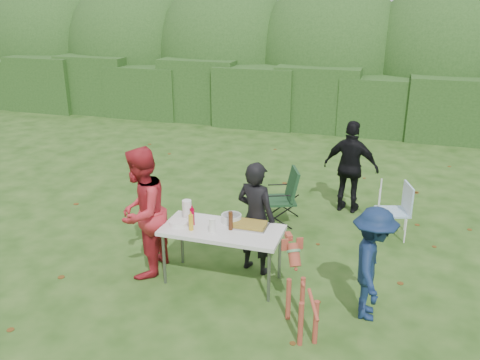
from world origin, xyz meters
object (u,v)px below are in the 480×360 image
(dog, at_px, (302,295))
(beer_bottle, at_px, (231,221))
(mustard_bottle, at_px, (191,223))
(ketchup_bottle, at_px, (192,217))
(folding_table, at_px, (222,232))
(lawn_chair, at_px, (393,210))
(camping_chair, at_px, (279,197))
(person_black_puffy, at_px, (351,167))
(child, at_px, (372,264))
(paper_towel_roll, at_px, (187,210))
(person_red_jacket, at_px, (141,213))
(person_cook, at_px, (256,218))

(dog, xyz_separation_m, beer_bottle, (-1.05, 0.72, 0.42))
(mustard_bottle, distance_m, ketchup_bottle, 0.15)
(folding_table, relative_size, lawn_chair, 1.81)
(lawn_chair, bearing_deg, camping_chair, -12.68)
(folding_table, relative_size, person_black_puffy, 0.96)
(person_black_puffy, relative_size, lawn_chair, 1.88)
(child, xyz_separation_m, paper_towel_roll, (-2.36, 0.33, 0.20))
(dog, distance_m, camping_chair, 2.76)
(paper_towel_roll, bearing_deg, person_black_puffy, 55.51)
(camping_chair, xyz_separation_m, ketchup_bottle, (-0.67, -1.90, 0.39))
(person_red_jacket, xyz_separation_m, mustard_bottle, (0.70, -0.05, -0.02))
(folding_table, relative_size, dog, 1.61)
(person_red_jacket, distance_m, lawn_chair, 3.76)
(child, xyz_separation_m, mustard_bottle, (-2.19, 0.05, 0.17))
(person_black_puffy, bearing_deg, paper_towel_roll, 64.99)
(mustard_bottle, xyz_separation_m, paper_towel_roll, (-0.17, 0.28, 0.03))
(person_black_puffy, relative_size, beer_bottle, 6.50)
(lawn_chair, xyz_separation_m, beer_bottle, (-1.90, -2.03, 0.45))
(folding_table, xyz_separation_m, person_red_jacket, (-1.05, -0.11, 0.17))
(folding_table, height_order, child, child)
(child, bearing_deg, person_cook, 64.12)
(camping_chair, height_order, paper_towel_roll, paper_towel_roll)
(person_cook, height_order, child, person_cook)
(camping_chair, bearing_deg, lawn_chair, 162.32)
(child, relative_size, beer_bottle, 5.55)
(lawn_chair, bearing_deg, mustard_bottle, 25.50)
(lawn_chair, relative_size, ketchup_bottle, 3.77)
(lawn_chair, bearing_deg, person_red_jacket, 17.66)
(camping_chair, distance_m, beer_bottle, 1.94)
(person_red_jacket, relative_size, child, 1.29)
(person_black_puffy, height_order, camping_chair, person_black_puffy)
(camping_chair, relative_size, mustard_bottle, 4.63)
(person_cook, xyz_separation_m, child, (1.51, -0.60, -0.09))
(person_cook, distance_m, beer_bottle, 0.45)
(person_red_jacket, bearing_deg, camping_chair, 143.81)
(person_cook, relative_size, beer_bottle, 6.33)
(folding_table, relative_size, beer_bottle, 6.25)
(person_black_puffy, distance_m, camping_chair, 1.37)
(dog, bearing_deg, person_red_jacket, 46.32)
(dog, bearing_deg, paper_towel_roll, 35.09)
(dog, xyz_separation_m, camping_chair, (-0.88, 2.61, 0.02))
(person_cook, height_order, lawn_chair, person_cook)
(person_black_puffy, height_order, child, person_black_puffy)
(camping_chair, distance_m, lawn_chair, 1.74)
(lawn_chair, relative_size, mustard_bottle, 4.14)
(person_cook, distance_m, dog, 1.42)
(dog, height_order, beer_bottle, beer_bottle)
(person_cook, height_order, person_black_puffy, person_black_puffy)
(ketchup_bottle, bearing_deg, child, -5.03)
(ketchup_bottle, xyz_separation_m, beer_bottle, (0.50, 0.01, 0.01))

